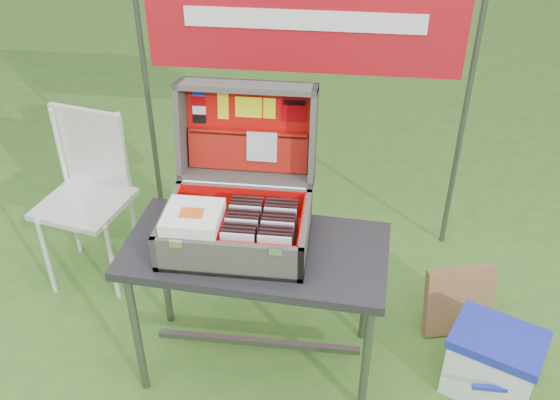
# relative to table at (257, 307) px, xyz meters

# --- Properties ---
(ground) EXTENTS (80.00, 80.00, 0.00)m
(ground) POSITION_rel_table_xyz_m (0.10, -0.06, -0.34)
(ground) COLOR #376526
(ground) RESTS_ON ground
(table) EXTENTS (1.12, 0.61, 0.68)m
(table) POSITION_rel_table_xyz_m (0.00, 0.00, 0.00)
(table) COLOR #26262B
(table) RESTS_ON ground
(table_top) EXTENTS (1.12, 0.61, 0.04)m
(table_top) POSITION_rel_table_xyz_m (0.00, 0.00, 0.32)
(table_top) COLOR #26262B
(table_top) RESTS_ON ground
(table_leg_fl) EXTENTS (0.04, 0.04, 0.64)m
(table_leg_fl) POSITION_rel_table_xyz_m (-0.48, -0.21, -0.02)
(table_leg_fl) COLOR #59595B
(table_leg_fl) RESTS_ON ground
(table_leg_fr) EXTENTS (0.04, 0.04, 0.64)m
(table_leg_fr) POSITION_rel_table_xyz_m (0.48, -0.21, -0.02)
(table_leg_fr) COLOR #59595B
(table_leg_fr) RESTS_ON ground
(table_leg_bl) EXTENTS (0.04, 0.04, 0.64)m
(table_leg_bl) POSITION_rel_table_xyz_m (-0.48, 0.21, -0.02)
(table_leg_bl) COLOR #59595B
(table_leg_bl) RESTS_ON ground
(table_leg_br) EXTENTS (0.04, 0.04, 0.64)m
(table_leg_br) POSITION_rel_table_xyz_m (0.48, 0.21, -0.02)
(table_leg_br) COLOR #59595B
(table_leg_br) RESTS_ON ground
(table_brace) EXTENTS (0.94, 0.03, 0.03)m
(table_brace) POSITION_rel_table_xyz_m (-0.00, 0.00, -0.22)
(table_brace) COLOR #59595B
(table_brace) RESTS_ON ground
(suitcase) EXTENTS (0.59, 0.58, 0.56)m
(suitcase) POSITION_rel_table_xyz_m (-0.08, 0.07, 0.62)
(suitcase) COLOR #53504D
(suitcase) RESTS_ON table
(suitcase_base_bottom) EXTENTS (0.59, 0.42, 0.02)m
(suitcase_base_bottom) POSITION_rel_table_xyz_m (-0.08, 0.01, 0.35)
(suitcase_base_bottom) COLOR #53504D
(suitcase_base_bottom) RESTS_ON table_top
(suitcase_base_wall_front) EXTENTS (0.59, 0.02, 0.16)m
(suitcase_base_wall_front) POSITION_rel_table_xyz_m (-0.08, -0.19, 0.42)
(suitcase_base_wall_front) COLOR #53504D
(suitcase_base_wall_front) RESTS_ON table_top
(suitcase_base_wall_back) EXTENTS (0.59, 0.02, 0.16)m
(suitcase_base_wall_back) POSITION_rel_table_xyz_m (-0.08, 0.21, 0.42)
(suitcase_base_wall_back) COLOR #53504D
(suitcase_base_wall_back) RESTS_ON table_top
(suitcase_base_wall_left) EXTENTS (0.02, 0.42, 0.16)m
(suitcase_base_wall_left) POSITION_rel_table_xyz_m (-0.36, 0.01, 0.42)
(suitcase_base_wall_left) COLOR #53504D
(suitcase_base_wall_left) RESTS_ON table_top
(suitcase_base_wall_right) EXTENTS (0.02, 0.42, 0.16)m
(suitcase_base_wall_right) POSITION_rel_table_xyz_m (0.20, 0.01, 0.42)
(suitcase_base_wall_right) COLOR #53504D
(suitcase_base_wall_right) RESTS_ON table_top
(suitcase_liner_floor) EXTENTS (0.54, 0.37, 0.01)m
(suitcase_liner_floor) POSITION_rel_table_xyz_m (-0.08, 0.01, 0.37)
(suitcase_liner_floor) COLOR red
(suitcase_liner_floor) RESTS_ON suitcase_base_bottom
(suitcase_latch_left) EXTENTS (0.05, 0.01, 0.03)m
(suitcase_latch_left) POSITION_rel_table_xyz_m (-0.27, -0.20, 0.49)
(suitcase_latch_left) COLOR silver
(suitcase_latch_left) RESTS_ON suitcase_base_wall_front
(suitcase_latch_right) EXTENTS (0.05, 0.01, 0.03)m
(suitcase_latch_right) POSITION_rel_table_xyz_m (0.11, -0.20, 0.49)
(suitcase_latch_right) COLOR silver
(suitcase_latch_right) RESTS_ON suitcase_base_wall_front
(suitcase_hinge) EXTENTS (0.53, 0.02, 0.02)m
(suitcase_hinge) POSITION_rel_table_xyz_m (-0.08, 0.22, 0.50)
(suitcase_hinge) COLOR silver
(suitcase_hinge) RESTS_ON suitcase_base_wall_back
(suitcase_lid_back) EXTENTS (0.59, 0.09, 0.42)m
(suitcase_lid_back) POSITION_rel_table_xyz_m (-0.08, 0.40, 0.68)
(suitcase_lid_back) COLOR #53504D
(suitcase_lid_back) RESTS_ON suitcase_base_wall_back
(suitcase_lid_rim_far) EXTENTS (0.59, 0.16, 0.05)m
(suitcase_lid_rim_far) POSITION_rel_table_xyz_m (-0.08, 0.36, 0.89)
(suitcase_lid_rim_far) COLOR #53504D
(suitcase_lid_rim_far) RESTS_ON suitcase_lid_back
(suitcase_lid_rim_near) EXTENTS (0.59, 0.16, 0.05)m
(suitcase_lid_rim_near) POSITION_rel_table_xyz_m (-0.08, 0.30, 0.50)
(suitcase_lid_rim_near) COLOR #53504D
(suitcase_lid_rim_near) RESTS_ON suitcase_lid_back
(suitcase_lid_rim_left) EXTENTS (0.02, 0.22, 0.44)m
(suitcase_lid_rim_left) POSITION_rel_table_xyz_m (-0.36, 0.33, 0.69)
(suitcase_lid_rim_left) COLOR #53504D
(suitcase_lid_rim_left) RESTS_ON suitcase_lid_back
(suitcase_lid_rim_right) EXTENTS (0.02, 0.22, 0.44)m
(suitcase_lid_rim_right) POSITION_rel_table_xyz_m (0.20, 0.33, 0.69)
(suitcase_lid_rim_right) COLOR #53504D
(suitcase_lid_rim_right) RESTS_ON suitcase_lid_back
(suitcase_lid_liner) EXTENTS (0.54, 0.07, 0.37)m
(suitcase_lid_liner) POSITION_rel_table_xyz_m (-0.08, 0.38, 0.68)
(suitcase_lid_liner) COLOR red
(suitcase_lid_liner) RESTS_ON suitcase_lid_back
(suitcase_liner_wall_front) EXTENTS (0.54, 0.01, 0.13)m
(suitcase_liner_wall_front) POSITION_rel_table_xyz_m (-0.08, -0.18, 0.43)
(suitcase_liner_wall_front) COLOR red
(suitcase_liner_wall_front) RESTS_ON suitcase_base_bottom
(suitcase_liner_wall_back) EXTENTS (0.54, 0.01, 0.13)m
(suitcase_liner_wall_back) POSITION_rel_table_xyz_m (-0.08, 0.19, 0.43)
(suitcase_liner_wall_back) COLOR red
(suitcase_liner_wall_back) RESTS_ON suitcase_base_bottom
(suitcase_liner_wall_left) EXTENTS (0.01, 0.37, 0.13)m
(suitcase_liner_wall_left) POSITION_rel_table_xyz_m (-0.35, 0.01, 0.43)
(suitcase_liner_wall_left) COLOR red
(suitcase_liner_wall_left) RESTS_ON suitcase_base_bottom
(suitcase_liner_wall_right) EXTENTS (0.01, 0.37, 0.13)m
(suitcase_liner_wall_right) POSITION_rel_table_xyz_m (0.19, 0.01, 0.43)
(suitcase_liner_wall_right) COLOR red
(suitcase_liner_wall_right) RESTS_ON suitcase_base_bottom
(suitcase_lid_pocket) EXTENTS (0.52, 0.06, 0.17)m
(suitcase_lid_pocket) POSITION_rel_table_xyz_m (-0.08, 0.35, 0.59)
(suitcase_lid_pocket) COLOR #9E1710
(suitcase_lid_pocket) RESTS_ON suitcase_lid_liner
(suitcase_pocket_edge) EXTENTS (0.51, 0.02, 0.02)m
(suitcase_pocket_edge) POSITION_rel_table_xyz_m (-0.08, 0.35, 0.67)
(suitcase_pocket_edge) COLOR #9E1710
(suitcase_pocket_edge) RESTS_ON suitcase_lid_pocket
(suitcase_pocket_cd) EXTENTS (0.13, 0.03, 0.13)m
(suitcase_pocket_cd) POSITION_rel_table_xyz_m (-0.02, 0.33, 0.62)
(suitcase_pocket_cd) COLOR silver
(suitcase_pocket_cd) RESTS_ON suitcase_lid_pocket
(lid_sticker_cc_a) EXTENTS (0.06, 0.01, 0.04)m
(lid_sticker_cc_a) POSITION_rel_table_xyz_m (-0.30, 0.40, 0.84)
(lid_sticker_cc_a) COLOR #1933B2
(lid_sticker_cc_a) RESTS_ON suitcase_lid_liner
(lid_sticker_cc_b) EXTENTS (0.06, 0.01, 0.04)m
(lid_sticker_cc_b) POSITION_rel_table_xyz_m (-0.30, 0.39, 0.80)
(lid_sticker_cc_b) COLOR #AE0007
(lid_sticker_cc_b) RESTS_ON suitcase_lid_liner
(lid_sticker_cc_c) EXTENTS (0.06, 0.01, 0.04)m
(lid_sticker_cc_c) POSITION_rel_table_xyz_m (-0.30, 0.39, 0.76)
(lid_sticker_cc_c) COLOR white
(lid_sticker_cc_c) RESTS_ON suitcase_lid_liner
(lid_sticker_cc_d) EXTENTS (0.06, 0.01, 0.04)m
(lid_sticker_cc_d) POSITION_rel_table_xyz_m (-0.30, 0.38, 0.72)
(lid_sticker_cc_d) COLOR black
(lid_sticker_cc_d) RESTS_ON suitcase_lid_liner
(lid_card_neon_tall) EXTENTS (0.05, 0.02, 0.11)m
(lid_card_neon_tall) POSITION_rel_table_xyz_m (-0.19, 0.39, 0.78)
(lid_card_neon_tall) COLOR yellow
(lid_card_neon_tall) RESTS_ON suitcase_lid_liner
(lid_card_neon_main) EXTENTS (0.12, 0.02, 0.09)m
(lid_card_neon_main) POSITION_rel_table_xyz_m (-0.08, 0.39, 0.78)
(lid_card_neon_main) COLOR yellow
(lid_card_neon_main) RESTS_ON suitcase_lid_liner
(lid_card_neon_small) EXTENTS (0.05, 0.02, 0.09)m
(lid_card_neon_small) POSITION_rel_table_xyz_m (0.01, 0.39, 0.78)
(lid_card_neon_small) COLOR yellow
(lid_card_neon_small) RESTS_ON suitcase_lid_liner
(lid_sticker_band) EXTENTS (0.11, 0.02, 0.10)m
(lid_sticker_band) POSITION_rel_table_xyz_m (0.12, 0.39, 0.78)
(lid_sticker_band) COLOR #AE0007
(lid_sticker_band) RESTS_ON suitcase_lid_liner
(lid_sticker_band_bar) EXTENTS (0.09, 0.01, 0.02)m
(lid_sticker_band_bar) POSITION_rel_table_xyz_m (0.12, 0.40, 0.81)
(lid_sticker_band_bar) COLOR black
(lid_sticker_band_bar) RESTS_ON suitcase_lid_liner
(cd_left_0) EXTENTS (0.13, 0.01, 0.15)m
(cd_left_0) POSITION_rel_table_xyz_m (-0.04, -0.16, 0.44)
(cd_left_0) COLOR silver
(cd_left_0) RESTS_ON suitcase_liner_floor
(cd_left_1) EXTENTS (0.13, 0.01, 0.15)m
(cd_left_1) POSITION_rel_table_xyz_m (-0.04, -0.13, 0.44)
(cd_left_1) COLOR black
(cd_left_1) RESTS_ON suitcase_liner_floor
(cd_left_2) EXTENTS (0.13, 0.01, 0.15)m
(cd_left_2) POSITION_rel_table_xyz_m (-0.04, -0.11, 0.44)
(cd_left_2) COLOR black
(cd_left_2) RESTS_ON suitcase_liner_floor
(cd_left_3) EXTENTS (0.13, 0.01, 0.15)m
(cd_left_3) POSITION_rel_table_xyz_m (-0.04, -0.09, 0.44)
(cd_left_3) COLOR black
(cd_left_3) RESTS_ON suitcase_liner_floor
(cd_left_4) EXTENTS (0.13, 0.01, 0.15)m
(cd_left_4) POSITION_rel_table_xyz_m (-0.04, -0.06, 0.44)
(cd_left_4) COLOR silver
(cd_left_4) RESTS_ON suitcase_liner_floor
(cd_left_5) EXTENTS (0.13, 0.01, 0.15)m
(cd_left_5) POSITION_rel_table_xyz_m (-0.04, -0.04, 0.44)
(cd_left_5) COLOR black
(cd_left_5) RESTS_ON suitcase_liner_floor
(cd_left_6) EXTENTS (0.13, 0.01, 0.15)m
(cd_left_6) POSITION_rel_table_xyz_m (-0.04, -0.02, 0.44)
(cd_left_6) COLOR black
(cd_left_6) RESTS_ON suitcase_liner_floor
(cd_left_7) EXTENTS (0.13, 0.01, 0.15)m
(cd_left_7) POSITION_rel_table_xyz_m (-0.04, 0.01, 0.44)
(cd_left_7) COLOR black
(cd_left_7) RESTS_ON suitcase_liner_floor
(cd_left_8) EXTENTS (0.13, 0.01, 0.15)m
(cd_left_8) POSITION_rel_table_xyz_m (-0.04, 0.03, 0.44)
(cd_left_8) COLOR silver
(cd_left_8) RESTS_ON suitcase_liner_floor
(cd_left_9) EXTENTS (0.13, 0.01, 0.15)m
(cd_left_9) POSITION_rel_table_xyz_m (-0.04, 0.05, 0.44)
(cd_left_9) COLOR black
(cd_left_9) RESTS_ON suitcase_liner_floor
(cd_left_10) EXTENTS (0.13, 0.01, 0.15)m
(cd_left_10) POSITION_rel_table_xyz_m (-0.04, 0.08, 0.44)
(cd_left_10) COLOR black
(cd_left_10) RESTS_ON suitcase_liner_floor
(cd_left_11) EXTENTS (0.13, 0.01, 0.15)m
(cd_left_11) POSITION_rel_table_xyz_m (-0.04, 0.10, 0.44)
(cd_left_11) COLOR black
(cd_left_11) RESTS_ON suitcase_liner_floor
(cd_right_0) EXTENTS (0.13, 0.01, 0.15)m
(cd_right_0) POSITION_rel_table_xyz_m (0.10, -0.16, 0.44)
(cd_right_0) COLOR silver
(cd_right_0) RESTS_ON suitcase_liner_floor
(cd_right_1) EXTENTS (0.13, 0.01, 0.15)m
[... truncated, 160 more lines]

